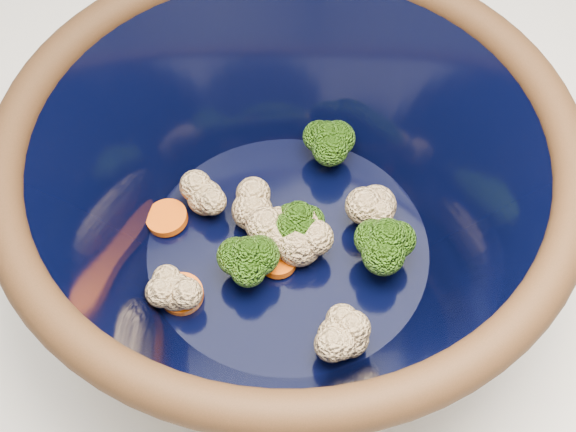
# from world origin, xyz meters

# --- Properties ---
(counter) EXTENTS (1.20, 1.20, 0.90)m
(counter) POSITION_xyz_m (0.00, 0.00, 0.45)
(counter) COLOR white
(counter) RESTS_ON ground
(mixing_bowl) EXTENTS (0.47, 0.47, 0.16)m
(mixing_bowl) POSITION_xyz_m (-0.11, -0.04, 0.99)
(mixing_bowl) COLOR black
(mixing_bowl) RESTS_ON counter
(vegetable_pile) EXTENTS (0.19, 0.18, 0.05)m
(vegetable_pile) POSITION_xyz_m (-0.11, -0.05, 0.96)
(vegetable_pile) COLOR #608442
(vegetable_pile) RESTS_ON mixing_bowl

